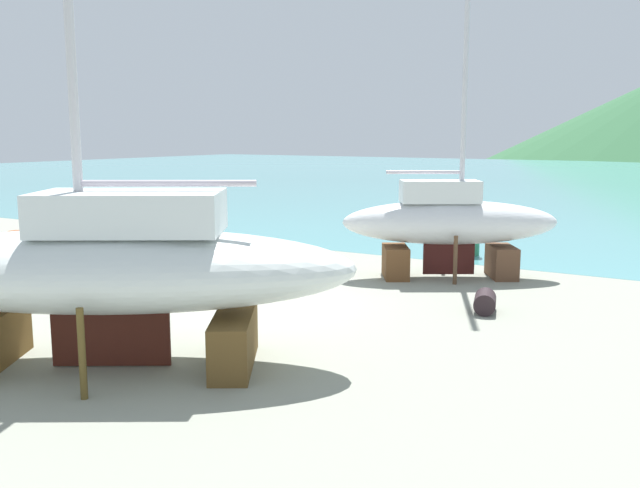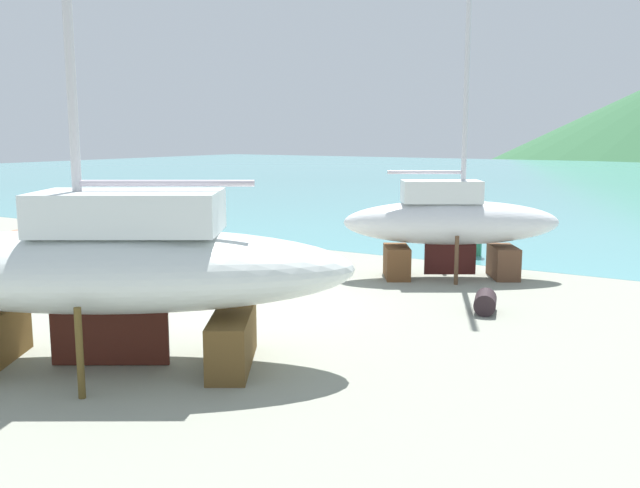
{
  "view_description": "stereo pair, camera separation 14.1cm",
  "coord_description": "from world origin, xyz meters",
  "px_view_note": "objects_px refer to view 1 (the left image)",
  "views": [
    {
      "loc": [
        10.51,
        -14.05,
        4.29
      ],
      "look_at": [
        2.03,
        0.06,
        1.66
      ],
      "focal_mm": 38.94,
      "sensor_mm": 36.0,
      "label": 1
    },
    {
      "loc": [
        10.63,
        -13.98,
        4.29
      ],
      "look_at": [
        2.03,
        0.06,
        1.66
      ],
      "focal_mm": 38.94,
      "sensor_mm": 36.0,
      "label": 2
    }
  ],
  "objects_px": {
    "sailboat_mid_port": "(449,222)",
    "barrel_blue_faded": "(485,302)",
    "sailboat_large_starboard": "(110,267)",
    "worker": "(474,231)",
    "barrel_rust_mid": "(18,242)",
    "barrel_by_slipway": "(0,240)",
    "barrel_ochre": "(303,259)"
  },
  "relations": [
    {
      "from": "sailboat_mid_port",
      "to": "barrel_by_slipway",
      "type": "xyz_separation_m",
      "value": [
        -16.63,
        -3.5,
        -1.39
      ]
    },
    {
      "from": "barrel_rust_mid",
      "to": "barrel_blue_faded",
      "type": "bearing_deg",
      "value": 1.61
    },
    {
      "from": "sailboat_mid_port",
      "to": "barrel_by_slipway",
      "type": "distance_m",
      "value": 17.05
    },
    {
      "from": "sailboat_large_starboard",
      "to": "worker",
      "type": "xyz_separation_m",
      "value": [
        1.86,
        14.97,
        -1.0
      ]
    },
    {
      "from": "worker",
      "to": "barrel_rust_mid",
      "type": "relative_size",
      "value": 2.09
    },
    {
      "from": "sailboat_large_starboard",
      "to": "barrel_blue_faded",
      "type": "xyz_separation_m",
      "value": [
        4.68,
        7.43,
        -1.63
      ]
    },
    {
      "from": "sailboat_large_starboard",
      "to": "barrel_ochre",
      "type": "height_order",
      "value": "sailboat_large_starboard"
    },
    {
      "from": "barrel_blue_faded",
      "to": "barrel_ochre",
      "type": "distance_m",
      "value": 6.61
    },
    {
      "from": "sailboat_large_starboard",
      "to": "barrel_blue_faded",
      "type": "distance_m",
      "value": 8.93
    },
    {
      "from": "worker",
      "to": "barrel_rust_mid",
      "type": "xyz_separation_m",
      "value": [
        -14.31,
        -8.03,
        -0.48
      ]
    },
    {
      "from": "barrel_rust_mid",
      "to": "barrel_ochre",
      "type": "xyz_separation_m",
      "value": [
        10.77,
        2.29,
        0.02
      ]
    },
    {
      "from": "barrel_ochre",
      "to": "barrel_blue_faded",
      "type": "bearing_deg",
      "value": -15.87
    },
    {
      "from": "sailboat_large_starboard",
      "to": "barrel_blue_faded",
      "type": "height_order",
      "value": "sailboat_large_starboard"
    },
    {
      "from": "sailboat_mid_port",
      "to": "barrel_rust_mid",
      "type": "relative_size",
      "value": 13.67
    },
    {
      "from": "sailboat_large_starboard",
      "to": "barrel_by_slipway",
      "type": "relative_size",
      "value": 17.08
    },
    {
      "from": "sailboat_large_starboard",
      "to": "barrel_by_slipway",
      "type": "distance_m",
      "value": 16.12
    },
    {
      "from": "sailboat_large_starboard",
      "to": "barrel_blue_faded",
      "type": "relative_size",
      "value": 17.17
    },
    {
      "from": "sailboat_large_starboard",
      "to": "barrel_blue_faded",
      "type": "bearing_deg",
      "value": -153.96
    },
    {
      "from": "worker",
      "to": "barrel_rust_mid",
      "type": "height_order",
      "value": "worker"
    },
    {
      "from": "sailboat_mid_port",
      "to": "sailboat_large_starboard",
      "type": "height_order",
      "value": "sailboat_large_starboard"
    },
    {
      "from": "sailboat_mid_port",
      "to": "barrel_blue_faded",
      "type": "bearing_deg",
      "value": -88.18
    },
    {
      "from": "worker",
      "to": "barrel_ochre",
      "type": "relative_size",
      "value": 1.99
    },
    {
      "from": "barrel_rust_mid",
      "to": "barrel_ochre",
      "type": "distance_m",
      "value": 11.01
    },
    {
      "from": "worker",
      "to": "barrel_ochre",
      "type": "height_order",
      "value": "worker"
    },
    {
      "from": "sailboat_mid_port",
      "to": "sailboat_large_starboard",
      "type": "xyz_separation_m",
      "value": [
        -2.42,
        -10.91,
        0.21
      ]
    },
    {
      "from": "sailboat_large_starboard",
      "to": "barrel_ochre",
      "type": "distance_m",
      "value": 9.5
    },
    {
      "from": "worker",
      "to": "barrel_by_slipway",
      "type": "bearing_deg",
      "value": -66.88
    },
    {
      "from": "barrel_by_slipway",
      "to": "barrel_ochre",
      "type": "height_order",
      "value": "barrel_ochre"
    },
    {
      "from": "sailboat_large_starboard",
      "to": "barrel_rust_mid",
      "type": "xyz_separation_m",
      "value": [
        -12.44,
        6.95,
        -1.48
      ]
    },
    {
      "from": "barrel_blue_faded",
      "to": "worker",
      "type": "bearing_deg",
      "value": 110.5
    },
    {
      "from": "sailboat_mid_port",
      "to": "barrel_ochre",
      "type": "bearing_deg",
      "value": 170.99
    },
    {
      "from": "barrel_rust_mid",
      "to": "barrel_by_slipway",
      "type": "height_order",
      "value": "barrel_rust_mid"
    }
  ]
}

